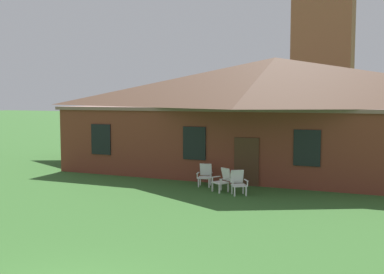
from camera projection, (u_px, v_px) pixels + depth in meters
name	position (u px, v px, depth m)	size (l,w,h in m)	color
brick_building	(274.00, 113.00, 24.34)	(20.84, 10.40, 5.92)	brown
dome_tower	(324.00, 35.00, 39.35)	(5.18, 5.18, 19.98)	#93563D
lawn_chair_by_porch	(205.00, 174.00, 19.90)	(0.72, 0.76, 0.96)	white
lawn_chair_near_door	(223.00, 179.00, 18.71)	(0.84, 0.87, 0.96)	silver
lawn_chair_left_end	(238.00, 182.00, 18.15)	(0.84, 0.87, 0.96)	white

